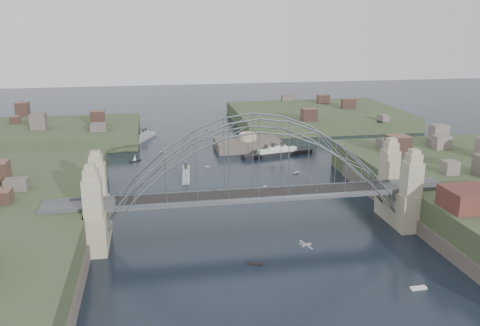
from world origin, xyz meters
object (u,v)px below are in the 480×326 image
naval_cruiser_far (145,137)px  ocean_liner (277,153)px  fort_island (248,149)px  bridge (256,176)px  naval_cruiser_near (186,174)px

naval_cruiser_far → ocean_liner: 52.92m
fort_island → naval_cruiser_far: 40.39m
bridge → fort_island: bearing=80.3°
bridge → ocean_liner: size_ratio=3.45×
fort_island → naval_cruiser_near: (-23.25, -28.18, 1.06)m
naval_cruiser_far → ocean_liner: (42.49, -31.55, 0.07)m
fort_island → ocean_liner: size_ratio=0.90×
fort_island → naval_cruiser_far: fort_island is taller
bridge → fort_island: 72.14m
bridge → naval_cruiser_far: bridge is taller
bridge → naval_cruiser_far: (-22.87, 90.35, -11.47)m
bridge → naval_cruiser_near: bearing=105.1°
fort_island → naval_cruiser_near: fort_island is taller
fort_island → ocean_liner: (7.62, -11.19, 1.26)m
naval_cruiser_near → ocean_liner: size_ratio=0.64×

